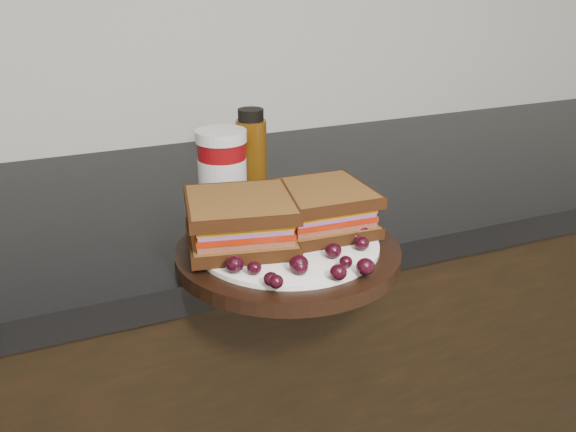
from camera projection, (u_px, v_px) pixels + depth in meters
name	position (u px, v px, depth m)	size (l,w,h in m)	color
base_cabinets	(207.00, 427.00, 1.21)	(3.96, 0.58, 0.86)	black
countertop	(194.00, 205.00, 1.04)	(3.98, 0.60, 0.04)	black
plate	(288.00, 254.00, 0.80)	(0.28, 0.28, 0.02)	black
sandwich_left	(240.00, 221.00, 0.78)	(0.13, 0.13, 0.06)	brown
sandwich_right	(321.00, 209.00, 0.83)	(0.12, 0.12, 0.06)	brown
grape_0	(235.00, 264.00, 0.72)	(0.02, 0.02, 0.02)	black
grape_1	(254.00, 268.00, 0.71)	(0.02, 0.02, 0.02)	black
grape_2	(271.00, 279.00, 0.69)	(0.02, 0.02, 0.02)	black
grape_3	(276.00, 282.00, 0.68)	(0.02, 0.02, 0.02)	black
grape_4	(299.00, 264.00, 0.72)	(0.02, 0.02, 0.02)	black
grape_5	(300.00, 267.00, 0.71)	(0.02, 0.02, 0.02)	black
grape_6	(338.00, 272.00, 0.70)	(0.02, 0.02, 0.02)	black
grape_7	(365.00, 267.00, 0.71)	(0.02, 0.02, 0.02)	black
grape_8	(346.00, 262.00, 0.73)	(0.02, 0.02, 0.01)	black
grape_9	(333.00, 251.00, 0.75)	(0.02, 0.02, 0.02)	black
grape_10	(362.00, 243.00, 0.77)	(0.02, 0.02, 0.02)	black
grape_11	(355.00, 237.00, 0.79)	(0.02, 0.02, 0.02)	black
grape_12	(362.00, 232.00, 0.80)	(0.02, 0.02, 0.02)	black
grape_13	(354.00, 220.00, 0.84)	(0.02, 0.02, 0.02)	black
grape_14	(338.00, 220.00, 0.84)	(0.02, 0.02, 0.02)	black
grape_15	(315.00, 224.00, 0.83)	(0.02, 0.02, 0.02)	black
grape_16	(240.00, 224.00, 0.83)	(0.02, 0.02, 0.02)	black
grape_17	(245.00, 232.00, 0.80)	(0.02, 0.02, 0.02)	black
grape_18	(227.00, 236.00, 0.79)	(0.02, 0.02, 0.02)	black
grape_19	(224.00, 238.00, 0.79)	(0.02, 0.02, 0.02)	black
grape_20	(252.00, 251.00, 0.75)	(0.02, 0.02, 0.02)	black
grape_21	(240.00, 251.00, 0.76)	(0.01, 0.01, 0.01)	black
grape_22	(248.00, 234.00, 0.80)	(0.01, 0.01, 0.01)	black
grape_23	(221.00, 234.00, 0.80)	(0.02, 0.02, 0.02)	black
grape_24	(226.00, 245.00, 0.77)	(0.02, 0.02, 0.02)	black
condiment_jar	(222.00, 167.00, 0.97)	(0.08, 0.08, 0.11)	maroon
oil_bottle	(251.00, 151.00, 1.01)	(0.05, 0.05, 0.13)	#532F08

